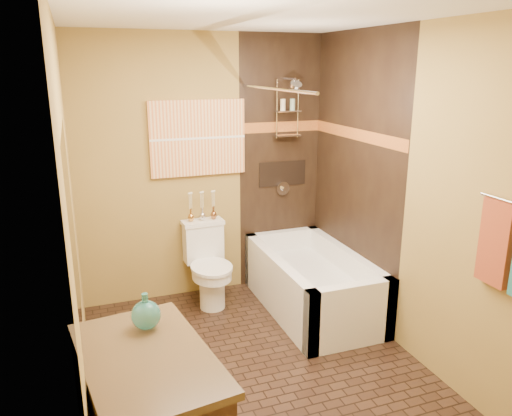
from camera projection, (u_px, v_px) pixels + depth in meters
name	position (u px, v px, depth m)	size (l,w,h in m)	color
floor	(259.00, 370.00, 3.74)	(3.00, 3.00, 0.00)	black
wall_left	(73.00, 229.00, 3.00)	(0.02, 3.00, 2.50)	olive
wall_right	(407.00, 195.00, 3.80)	(0.02, 3.00, 2.50)	olive
wall_back	(205.00, 169.00, 4.75)	(2.40, 0.02, 2.50)	olive
wall_front	(387.00, 306.00, 2.04)	(2.40, 0.02, 2.50)	olive
ceiling	(260.00, 14.00, 3.06)	(3.00, 3.00, 0.00)	silver
alcove_tile_back	(280.00, 164.00, 5.00)	(0.85, 0.01, 2.50)	black
alcove_tile_right	(354.00, 175.00, 4.47)	(0.01, 1.50, 2.50)	black
mosaic_band_back	(281.00, 127.00, 4.89)	(0.85, 0.01, 0.10)	brown
mosaic_band_right	(356.00, 134.00, 4.36)	(0.01, 1.50, 0.10)	brown
alcove_niche	(282.00, 174.00, 5.03)	(0.50, 0.01, 0.25)	black
shower_fixtures	(287.00, 123.00, 4.79)	(0.24, 0.33, 1.16)	silver
curtain_rod	(274.00, 89.00, 4.00)	(0.03, 0.03, 1.55)	silver
towel_rust	(496.00, 243.00, 2.97)	(0.05, 0.22, 0.52)	maroon
sunset_painting	(198.00, 138.00, 4.63)	(0.90, 0.04, 0.70)	orange
vanity_mirror	(73.00, 234.00, 2.14)	(0.01, 1.00, 0.90)	white
bathtub	(312.00, 287.00, 4.62)	(0.80, 1.50, 0.55)	white
toilet	(208.00, 264.00, 4.71)	(0.40, 0.59, 0.77)	white
teal_bottle	(146.00, 311.00, 2.63)	(0.16, 0.16, 0.25)	#26736A
bud_vases	(202.00, 205.00, 4.72)	(0.28, 0.06, 0.28)	#C78A3E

